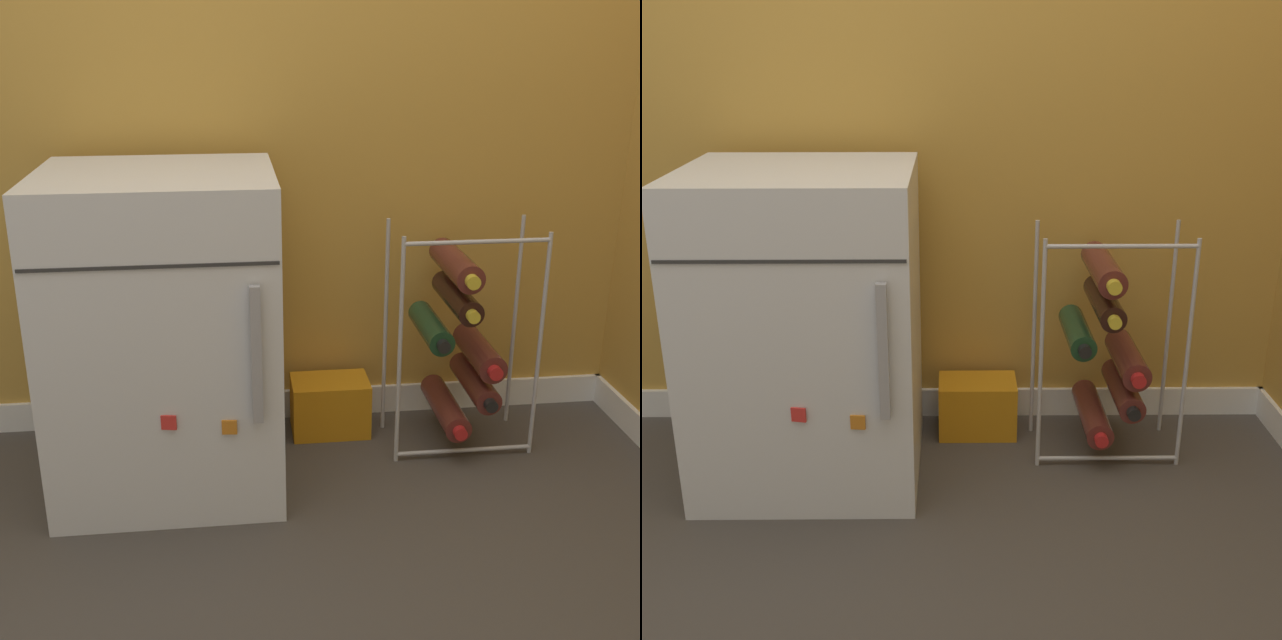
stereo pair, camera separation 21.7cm
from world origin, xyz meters
TOP-DOWN VIEW (x-y plane):
  - ground_plane at (0.00, 0.00)m, footprint 14.00×14.00m
  - mini_fridge at (-0.44, 0.27)m, footprint 0.58×0.54m
  - wine_rack at (0.37, 0.37)m, footprint 0.41×0.32m
  - soda_box at (0.02, 0.47)m, footprint 0.23×0.15m

SIDE VIEW (x-z plane):
  - ground_plane at x=0.00m, z-range 0.00..0.00m
  - soda_box at x=0.02m, z-range 0.00..0.17m
  - wine_rack at x=0.37m, z-range -0.01..0.65m
  - mini_fridge at x=-0.44m, z-range 0.00..0.84m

